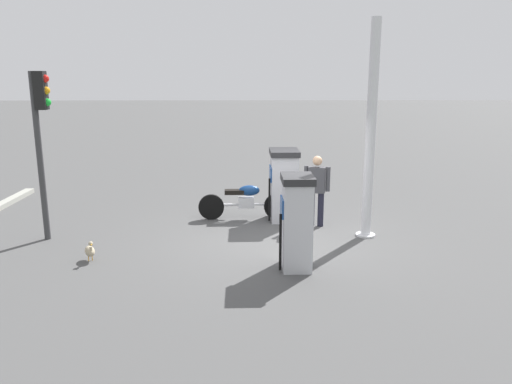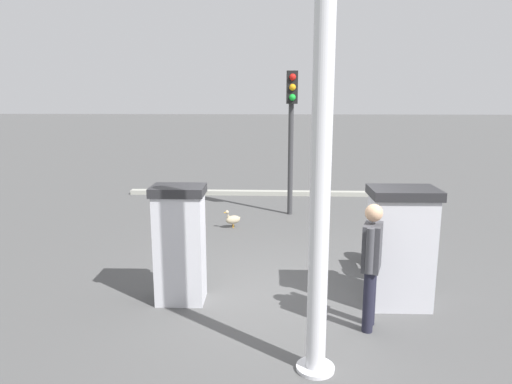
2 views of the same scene
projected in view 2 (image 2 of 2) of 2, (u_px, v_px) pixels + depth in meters
The scene contains 9 objects.
ground_plane at pixel (288, 293), 6.80m from camera, with size 120.00×120.00×0.00m, color #4C4C4C.
fuel_pump_near at pixel (400, 247), 6.26m from camera, with size 0.68×0.88×1.61m.
fuel_pump_far at pixel (180, 244), 6.38m from camera, with size 0.58×0.71×1.62m.
motorcycle_near_pump at pixel (387, 252), 7.19m from camera, with size 2.09×0.56×0.93m.
attendant_person at pixel (371, 259), 5.61m from camera, with size 0.57×0.30×1.55m.
wandering_duck at pixel (233, 219), 10.05m from camera, with size 0.30×0.38×0.40m.
roadside_traffic_light at pixel (291, 117), 10.71m from camera, with size 0.38×0.25×3.31m.
canopy_support_pole at pixel (321, 173), 4.48m from camera, with size 0.40×0.40×4.30m.
road_edge_kerb at pixel (282, 193), 13.32m from camera, with size 0.26×8.61×0.12m.
Camera 2 is at (-6.37, 0.19, 2.81)m, focal length 33.14 mm.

